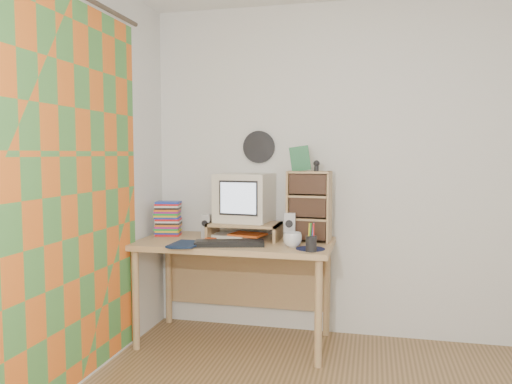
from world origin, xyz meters
The scene contains 20 objects.
back_wall centered at (0.00, 1.75, 1.25)m, with size 3.50×3.50×0.00m, color silver.
left_wall centered at (-1.75, 0.00, 1.25)m, with size 3.50×3.50×0.00m, color silver.
curtain centered at (-1.71, 0.48, 1.15)m, with size 2.20×2.20×0.00m, color orange.
wall_disc centered at (-0.93, 1.73, 1.43)m, with size 0.25×0.25×0.02m, color black.
desk centered at (-1.03, 1.44, 0.62)m, with size 1.40×0.70×0.75m.
monitor_riser centered at (-0.98, 1.48, 0.84)m, with size 0.52×0.30×0.12m.
crt_monitor centered at (-1.00, 1.53, 1.05)m, with size 0.38×0.38×0.36m, color beige.
speaker_left centered at (-1.27, 1.46, 0.84)m, with size 0.07×0.07×0.18m, color #AAABAF.
speaker_right centered at (-0.63, 1.42, 0.86)m, with size 0.08×0.08×0.21m, color #AAABAF.
keyboard centered at (-1.01, 1.20, 0.77)m, with size 0.47×0.16×0.03m, color black.
dvd_stack centered at (-1.60, 1.50, 0.88)m, with size 0.18×0.13×0.26m, color brown, non-canonical shape.
cd_rack centered at (-0.51, 1.49, 1.00)m, with size 0.30×0.16×0.50m, color tan.
mug centered at (-0.58, 1.24, 0.80)m, with size 0.13×0.13×0.10m, color silver.
diary centered at (-1.39, 1.11, 0.77)m, with size 0.23×0.17×0.05m, color #101F3C.
mousepad centered at (-0.46, 1.20, 0.75)m, with size 0.19×0.19×0.00m, color black.
pen_cup centered at (-0.44, 1.12, 0.82)m, with size 0.07×0.07×0.14m, color black, non-canonical shape.
papers centered at (-1.03, 1.49, 0.77)m, with size 0.28×0.21×0.04m, color white, non-canonical shape.
red_box centered at (-1.17, 1.26, 0.77)m, with size 0.07×0.04×0.04m, color #B63A13.
game_box centered at (-0.58, 1.51, 1.34)m, with size 0.14×0.03×0.18m, color #19582D.
webcam centered at (-0.46, 1.49, 1.29)m, with size 0.05×0.05×0.08m, color black, non-canonical shape.
Camera 1 is at (-0.06, -2.05, 1.38)m, focal length 35.00 mm.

